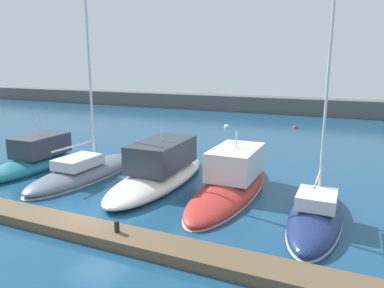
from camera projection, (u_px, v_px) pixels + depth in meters
ground_plane at (97, 219)px, 16.14m from camera, size 120.00×120.00×0.00m
dock_pier at (75, 227)px, 14.87m from camera, size 23.43×1.43×0.40m
breakwater_seawall at (278, 105)px, 50.75m from camera, size 108.00×3.33×2.15m
motorboat_teal_nearest at (34, 159)px, 23.86m from camera, size 3.01×8.39×3.51m
sailboat_slate_second at (86, 170)px, 22.20m from camera, size 3.06×9.36×17.49m
motorboat_ivory_third at (160, 169)px, 20.85m from camera, size 3.42×10.00×3.40m
motorboat_red_fourth at (232, 180)px, 19.54m from camera, size 2.93×10.18×3.52m
sailboat_navy_fifth at (316, 215)px, 15.77m from camera, size 2.22×7.45×12.15m
mooring_buoy_red at (295, 128)px, 38.57m from camera, size 0.58×0.58×0.58m
mooring_buoy_yellow at (173, 143)px, 31.48m from camera, size 0.59×0.59×0.59m
mooring_buoy_white at (227, 127)px, 39.20m from camera, size 0.66×0.66×0.66m
dock_bollard at (117, 227)px, 13.93m from camera, size 0.20×0.20×0.44m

